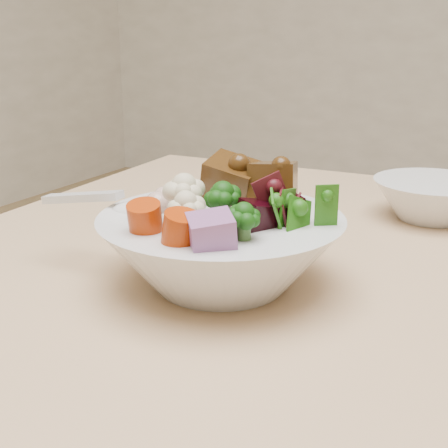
% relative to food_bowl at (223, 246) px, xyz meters
% --- Properties ---
extents(food_bowl, '(0.24, 0.24, 0.13)m').
position_rel_food_bowl_xyz_m(food_bowl, '(0.00, 0.00, 0.00)').
color(food_bowl, silver).
rests_on(food_bowl, dining_table).
extents(soup_spoon, '(0.14, 0.04, 0.03)m').
position_rel_food_bowl_xyz_m(soup_spoon, '(-0.11, -0.02, 0.03)').
color(soup_spoon, silver).
rests_on(soup_spoon, food_bowl).
extents(side_bowl, '(0.15, 0.15, 0.05)m').
position_rel_food_bowl_xyz_m(side_bowl, '(0.14, 0.32, -0.01)').
color(side_bowl, silver).
rests_on(side_bowl, dining_table).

